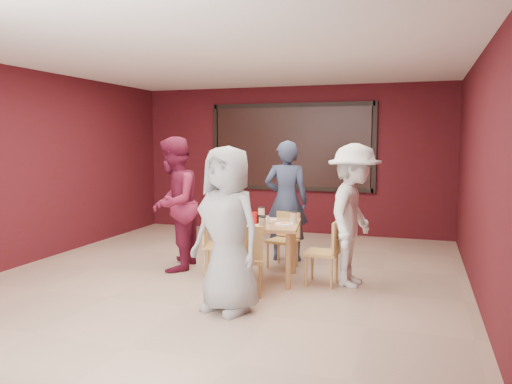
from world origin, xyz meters
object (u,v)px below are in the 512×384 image
(diner_left, at_px, (174,204))
(diner_back, at_px, (286,201))
(chair_left, at_px, (213,242))
(chair_back, at_px, (285,236))
(dining_table, at_px, (262,230))
(chair_right, at_px, (327,249))
(diner_front, at_px, (227,230))
(diner_right, at_px, (354,215))
(chair_front, at_px, (246,256))

(diner_left, bearing_deg, diner_back, 116.16)
(chair_left, bearing_deg, chair_back, 40.45)
(dining_table, relative_size, diner_back, 0.60)
(diner_left, bearing_deg, chair_left, 72.76)
(dining_table, relative_size, chair_back, 1.40)
(chair_right, relative_size, diner_left, 0.44)
(dining_table, xyz_separation_m, diner_left, (-1.31, 0.13, 0.27))
(dining_table, height_order, chair_left, dining_table)
(diner_front, relative_size, diner_right, 0.99)
(chair_back, bearing_deg, diner_back, 102.00)
(diner_left, height_order, diner_right, diner_left)
(dining_table, height_order, chair_back, dining_table)
(chair_right, bearing_deg, diner_front, -123.43)
(chair_back, xyz_separation_m, diner_right, (1.03, -0.62, 0.44))
(chair_front, height_order, diner_front, diner_front)
(chair_left, relative_size, chair_right, 0.96)
(diner_front, bearing_deg, diner_back, 110.45)
(chair_back, distance_m, diner_left, 1.61)
(chair_left, distance_m, chair_right, 1.54)
(chair_left, height_order, chair_right, chair_right)
(dining_table, xyz_separation_m, diner_front, (0.01, -1.22, 0.22))
(dining_table, height_order, chair_right, dining_table)
(diner_back, xyz_separation_m, diner_left, (-1.33, -1.01, 0.03))
(dining_table, bearing_deg, chair_back, 82.20)
(chair_left, relative_size, diner_front, 0.45)
(chair_right, distance_m, diner_front, 1.55)
(chair_back, distance_m, diner_front, 2.01)
(chair_back, height_order, diner_left, diner_left)
(chair_right, xyz_separation_m, diner_front, (-0.82, -1.25, 0.41))
(chair_right, xyz_separation_m, diner_back, (-0.81, 1.10, 0.43))
(chair_front, height_order, diner_left, diner_left)
(chair_front, relative_size, chair_back, 1.08)
(diner_left, bearing_deg, dining_table, 73.46)
(chair_back, xyz_separation_m, diner_left, (-1.41, -0.62, 0.48))
(chair_front, xyz_separation_m, chair_left, (-0.73, 0.76, -0.03))
(chair_right, bearing_deg, diner_back, 126.45)
(dining_table, bearing_deg, diner_back, 88.99)
(chair_right, height_order, diner_back, diner_back)
(diner_back, bearing_deg, chair_left, 45.34)
(chair_front, distance_m, diner_back, 1.88)
(chair_back, bearing_deg, diner_left, -156.29)
(dining_table, xyz_separation_m, chair_left, (-0.70, 0.06, -0.21))
(chair_right, xyz_separation_m, diner_left, (-2.14, 0.10, 0.46))
(diner_front, xyz_separation_m, diner_left, (-1.32, 1.34, 0.05))
(chair_back, relative_size, chair_right, 0.95)
(chair_left, height_order, diner_back, diner_back)
(diner_back, height_order, diner_left, diner_left)
(diner_back, bearing_deg, dining_table, 78.28)
(chair_left, bearing_deg, diner_front, -60.83)
(chair_front, height_order, diner_right, diner_right)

